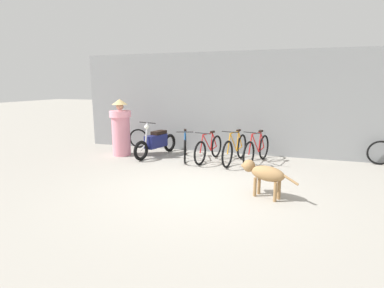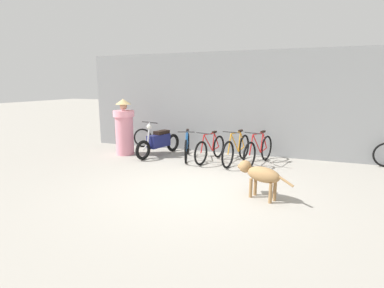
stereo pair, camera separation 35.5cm
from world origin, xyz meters
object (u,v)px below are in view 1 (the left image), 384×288
at_px(bicycle_1, 209,149).
at_px(spare_tire_right, 138,138).
at_px(stray_dog, 264,173).
at_px(bicycle_0, 185,147).
at_px(bicycle_2, 235,149).
at_px(spare_tire_left, 380,153).
at_px(person_in_robes, 121,128).
at_px(motorcycle, 156,142).
at_px(bicycle_3, 257,150).

bearing_deg(bicycle_1, spare_tire_right, -98.28).
bearing_deg(stray_dog, spare_tire_right, -13.62).
height_order(bicycle_0, bicycle_2, bicycle_2).
xyz_separation_m(bicycle_0, bicycle_1, (0.71, -0.06, -0.01)).
bearing_deg(spare_tire_left, bicycle_0, -169.72).
xyz_separation_m(stray_dog, person_in_robes, (-4.33, 2.19, 0.36)).
relative_size(bicycle_0, bicycle_2, 0.93).
bearing_deg(person_in_robes, bicycle_0, 149.99).
height_order(motorcycle, spare_tire_left, motorcycle).
bearing_deg(stray_dog, bicycle_1, -30.68).
relative_size(bicycle_3, stray_dog, 1.59).
bearing_deg(bicycle_0, bicycle_2, 70.35).
height_order(bicycle_2, person_in_robes, person_in_robes).
xyz_separation_m(motorcycle, person_in_robes, (-1.02, -0.23, 0.41)).
xyz_separation_m(spare_tire_left, spare_tire_right, (-7.09, 0.00, -0.01)).
bearing_deg(bicycle_0, spare_tire_right, -133.31).
bearing_deg(spare_tire_left, stray_dog, -129.87).
xyz_separation_m(bicycle_3, stray_dog, (0.37, -2.43, 0.09)).
relative_size(stray_dog, spare_tire_left, 1.68).
bearing_deg(spare_tire_right, motorcycle, -39.94).
relative_size(bicycle_2, motorcycle, 0.96).
bearing_deg(person_in_robes, bicycle_2, 147.22).
bearing_deg(bicycle_2, stray_dog, 32.58).
distance_m(bicycle_3, motorcycle, 2.94).
relative_size(person_in_robes, spare_tire_left, 2.58).
xyz_separation_m(motorcycle, stray_dog, (3.30, -2.42, 0.05)).
bearing_deg(person_in_robes, bicycle_3, 148.48).
relative_size(bicycle_1, stray_dog, 1.49).
bearing_deg(person_in_robes, bicycle_1, 147.42).
height_order(stray_dog, spare_tire_right, stray_dog).
bearing_deg(stray_dog, motorcycle, -12.71).
relative_size(bicycle_2, person_in_robes, 1.06).
bearing_deg(spare_tire_left, motorcycle, -171.84).
bearing_deg(bicycle_3, person_in_robes, -71.14).
bearing_deg(bicycle_0, bicycle_1, 67.25).
bearing_deg(bicycle_3, bicycle_0, -72.62).
distance_m(bicycle_2, motorcycle, 2.37).
bearing_deg(bicycle_3, bicycle_1, -68.98).
height_order(bicycle_3, stray_dog, bicycle_3).
distance_m(stray_dog, spare_tire_left, 4.29).
xyz_separation_m(bicycle_1, bicycle_2, (0.73, 0.02, 0.03)).
distance_m(bicycle_1, person_in_robes, 2.71).
relative_size(bicycle_0, stray_dog, 1.51).
height_order(person_in_robes, spare_tire_left, person_in_robes).
distance_m(motorcycle, spare_tire_left, 6.12).
distance_m(bicycle_0, motorcycle, 0.94).
xyz_separation_m(bicycle_0, person_in_robes, (-1.96, -0.17, 0.48)).
bearing_deg(spare_tire_left, bicycle_3, -164.58).
xyz_separation_m(bicycle_1, bicycle_3, (1.29, 0.13, 0.03)).
bearing_deg(bicycle_0, stray_dog, 27.03).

